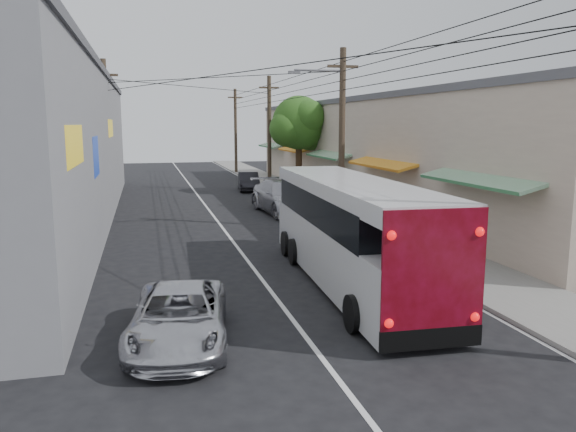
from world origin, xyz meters
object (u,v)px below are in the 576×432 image
jeepney (179,317)px  parked_car_far (248,181)px  parked_suv (284,197)px  pedestrian_near (363,215)px  pedestrian_far (347,210)px  parked_car_mid (287,194)px  coach_bus (350,231)px

jeepney → parked_car_far: 28.43m
parked_suv → pedestrian_near: bearing=-82.7°
jeepney → parked_suv: size_ratio=0.73×
parked_suv → pedestrian_far: size_ratio=3.82×
jeepney → parked_suv: bearing=76.4°
parked_car_mid → pedestrian_far: (0.85, -7.74, 0.19)m
parked_car_far → pedestrian_far: pedestrian_far is taller
parked_suv → coach_bus: bearing=-101.0°
coach_bus → pedestrian_near: (2.96, 6.31, -0.64)m
jeepney → parked_car_mid: (7.32, 19.38, 0.10)m
parked_car_mid → pedestrian_near: (0.85, -9.59, 0.26)m
parked_car_far → pedestrian_near: bearing=-78.5°
parked_car_far → pedestrian_near: size_ratio=2.32×
jeepney → parked_car_mid: bearing=76.9°
pedestrian_near → jeepney: bearing=41.2°
pedestrian_far → parked_car_far: bearing=-54.9°
parked_car_mid → pedestrian_far: pedestrian_far is taller
coach_bus → parked_car_far: bearing=89.5°
coach_bus → jeepney: size_ratio=2.49×
coach_bus → parked_suv: 13.60m
coach_bus → jeepney: 6.33m
coach_bus → pedestrian_far: coach_bus is taller
pedestrian_near → pedestrian_far: pedestrian_near is taller
parked_suv → pedestrian_near: pedestrian_near is taller
pedestrian_far → jeepney: bearing=84.3°
parked_suv → pedestrian_near: 7.38m
parked_car_mid → parked_car_far: size_ratio=1.06×
parked_suv → jeepney: bearing=-116.4°
parked_suv → parked_car_far: (0.00, 10.68, -0.22)m
coach_bus → parked_car_mid: (2.12, 15.91, -0.90)m
parked_car_far → parked_suv: bearing=-83.6°
jeepney → pedestrian_far: pedestrian_far is taller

